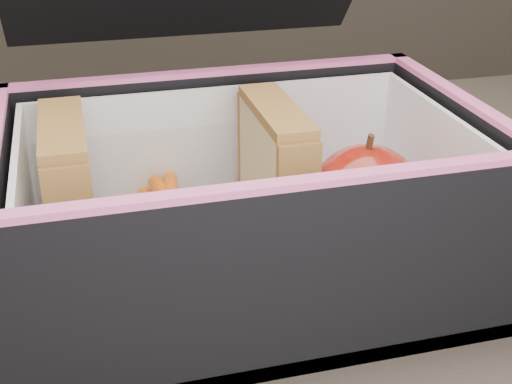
{
  "coord_description": "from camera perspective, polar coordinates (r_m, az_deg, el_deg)",
  "views": [
    {
      "loc": [
        -0.17,
        -0.41,
        1.04
      ],
      "look_at": [
        -0.06,
        0.02,
        0.81
      ],
      "focal_mm": 50.0,
      "sensor_mm": 36.0,
      "label": 1
    }
  ],
  "objects": [
    {
      "name": "kitchen_table",
      "position": [
        0.58,
        6.23,
        -14.15
      ],
      "size": [
        1.2,
        0.8,
        0.75
      ],
      "color": "brown",
      "rests_on": "ground"
    },
    {
      "name": "lunch_bag",
      "position": [
        0.49,
        -1.02,
        0.13
      ],
      "size": [
        0.32,
        0.35,
        0.28
      ],
      "color": "black",
      "rests_on": "kitchen_table"
    },
    {
      "name": "plastic_tub",
      "position": [
        0.49,
        -6.26,
        -1.98
      ],
      "size": [
        0.19,
        0.13,
        0.08
      ],
      "primitive_type": null,
      "color": "white",
      "rests_on": "lunch_bag"
    },
    {
      "name": "sandwich_left",
      "position": [
        0.48,
        -14.58,
        -0.84
      ],
      "size": [
        0.03,
        0.1,
        0.11
      ],
      "color": "#CAB982",
      "rests_on": "plastic_tub"
    },
    {
      "name": "sandwich_right",
      "position": [
        0.5,
        1.55,
        0.96
      ],
      "size": [
        0.03,
        0.1,
        0.11
      ],
      "color": "#CAB982",
      "rests_on": "plastic_tub"
    },
    {
      "name": "carrot_sticks",
      "position": [
        0.51,
        -6.78,
        -3.26
      ],
      "size": [
        0.03,
        0.15,
        0.03
      ],
      "color": "#D35119",
      "rests_on": "plastic_tub"
    },
    {
      "name": "paper_napkin",
      "position": [
        0.53,
        8.84,
        -3.93
      ],
      "size": [
        0.09,
        0.09,
        0.01
      ],
      "primitive_type": "cube",
      "rotation": [
        0.0,
        0.0,
        -0.1
      ],
      "color": "white",
      "rests_on": "lunch_bag"
    },
    {
      "name": "red_apple",
      "position": [
        0.51,
        8.77,
        -0.24
      ],
      "size": [
        0.09,
        0.09,
        0.08
      ],
      "rotation": [
        0.0,
        0.0,
        0.24
      ],
      "color": "#800605",
      "rests_on": "paper_napkin"
    }
  ]
}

